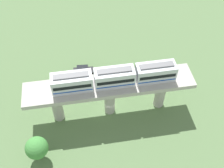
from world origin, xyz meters
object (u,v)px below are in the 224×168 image
object	(u,v)px
train	(114,77)
tree_near_viaduct	(37,148)
parked_car_orange	(109,78)
parked_car_black	(83,71)

from	to	relation	value
train	tree_near_viaduct	size ratio (longest dim) A/B	3.88
parked_car_orange	tree_near_viaduct	xyz separation A→B (m)	(-15.04, 13.76, 2.70)
parked_car_black	tree_near_viaduct	distance (m)	20.16
tree_near_viaduct	parked_car_orange	bearing A→B (deg)	-42.45
parked_car_orange	tree_near_viaduct	world-z (taller)	tree_near_viaduct
train	parked_car_orange	size ratio (longest dim) A/B	4.77
parked_car_black	tree_near_viaduct	world-z (taller)	tree_near_viaduct
train	parked_car_black	distance (m)	14.15
parked_car_orange	tree_near_viaduct	bearing A→B (deg)	134.10
train	tree_near_viaduct	xyz separation A→B (m)	(-7.67, 13.60, -5.74)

